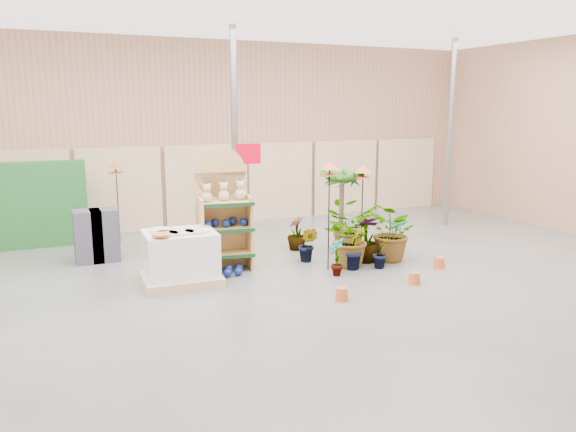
% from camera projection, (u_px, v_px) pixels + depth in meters
% --- Properties ---
extents(room, '(15.20, 12.10, 4.70)m').
position_uv_depth(room, '(286.00, 151.00, 9.10)').
color(room, '#565754').
rests_on(room, ground).
extents(display_shelf, '(1.00, 0.71, 2.23)m').
position_uv_depth(display_shelf, '(222.00, 214.00, 10.12)').
color(display_shelf, tan).
rests_on(display_shelf, ground).
extents(teddy_bears, '(0.82, 0.21, 0.34)m').
position_uv_depth(teddy_bears, '(225.00, 193.00, 9.96)').
color(teddy_bears, '#CBB389').
rests_on(teddy_bears, display_shelf).
extents(gazing_balls_shelf, '(0.82, 0.28, 0.16)m').
position_uv_depth(gazing_balls_shelf, '(225.00, 223.00, 10.03)').
color(gazing_balls_shelf, navy).
rests_on(gazing_balls_shelf, display_shelf).
extents(gazing_balls_floor, '(0.63, 0.39, 0.15)m').
position_uv_depth(gazing_balls_floor, '(228.00, 271.00, 9.86)').
color(gazing_balls_floor, navy).
rests_on(gazing_balls_floor, ground).
extents(pallet_stack, '(1.30, 1.10, 0.93)m').
position_uv_depth(pallet_stack, '(180.00, 258.00, 9.32)').
color(pallet_stack, tan).
rests_on(pallet_stack, ground).
extents(charcoal_planters, '(0.80, 0.50, 1.00)m').
position_uv_depth(charcoal_planters, '(96.00, 236.00, 10.67)').
color(charcoal_planters, '#32303C').
rests_on(charcoal_planters, ground).
extents(trellis_stock, '(2.00, 0.30, 1.80)m').
position_uv_depth(trellis_stock, '(36.00, 205.00, 11.69)').
color(trellis_stock, '#206227').
rests_on(trellis_stock, ground).
extents(offer_sign, '(0.50, 0.08, 2.20)m').
position_uv_depth(offer_sign, '(249.00, 175.00, 11.12)').
color(offer_sign, gray).
rests_on(offer_sign, ground).
extents(bird_table_front, '(0.34, 0.34, 1.97)m').
position_uv_depth(bird_table_front, '(329.00, 169.00, 9.86)').
color(bird_table_front, black).
rests_on(bird_table_front, ground).
extents(bird_table_right, '(0.34, 0.34, 1.78)m').
position_uv_depth(bird_table_right, '(363.00, 172.00, 11.02)').
color(bird_table_right, black).
rests_on(bird_table_right, ground).
extents(bird_table_back, '(0.34, 0.34, 1.77)m').
position_uv_depth(bird_table_back, '(116.00, 168.00, 11.85)').
color(bird_table_back, black).
rests_on(bird_table_back, ground).
extents(palm, '(0.70, 0.70, 1.76)m').
position_uv_depth(palm, '(342.00, 177.00, 11.37)').
color(palm, brown).
rests_on(palm, ground).
extents(potted_plant_0, '(0.28, 0.38, 0.68)m').
position_uv_depth(potted_plant_0, '(337.00, 257.00, 9.80)').
color(potted_plant_0, '#286017').
rests_on(potted_plant_0, ground).
extents(potted_plant_1, '(0.53, 0.53, 0.75)m').
position_uv_depth(potted_plant_1, '(354.00, 249.00, 10.20)').
color(potted_plant_1, '#286017').
rests_on(potted_plant_1, ground).
extents(potted_plant_2, '(1.29, 1.29, 1.09)m').
position_uv_depth(potted_plant_2, '(349.00, 237.00, 10.35)').
color(potted_plant_2, '#286017').
rests_on(potted_plant_2, ground).
extents(potted_plant_3, '(0.55, 0.55, 0.88)m').
position_uv_depth(potted_plant_3, '(367.00, 239.00, 10.65)').
color(potted_plant_3, '#286017').
rests_on(potted_plant_3, ground).
extents(potted_plant_4, '(0.46, 0.42, 0.72)m').
position_uv_depth(potted_plant_4, '(396.00, 234.00, 11.46)').
color(potted_plant_4, '#286017').
rests_on(potted_plant_4, ground).
extents(potted_plant_5, '(0.48, 0.47, 0.68)m').
position_uv_depth(potted_plant_5, '(308.00, 244.00, 10.66)').
color(potted_plant_5, '#286017').
rests_on(potted_plant_5, ground).
extents(potted_plant_6, '(1.21, 1.23, 1.03)m').
position_uv_depth(potted_plant_6, '(346.00, 228.00, 11.27)').
color(potted_plant_6, '#286017').
rests_on(potted_plant_6, ground).
extents(potted_plant_9, '(0.38, 0.34, 0.57)m').
position_uv_depth(potted_plant_9, '(381.00, 253.00, 10.27)').
color(potted_plant_9, '#286017').
rests_on(potted_plant_9, ground).
extents(potted_plant_10, '(0.89, 1.03, 1.14)m').
position_uv_depth(potted_plant_10, '(393.00, 232.00, 10.68)').
color(potted_plant_10, '#286017').
rests_on(potted_plant_10, ground).
extents(potted_plant_11, '(0.44, 0.44, 0.70)m').
position_uv_depth(potted_plant_11, '(297.00, 233.00, 11.56)').
color(potted_plant_11, '#286017').
rests_on(potted_plant_11, ground).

